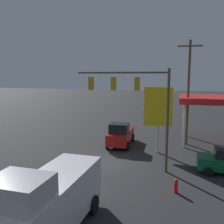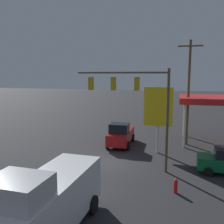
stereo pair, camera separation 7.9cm
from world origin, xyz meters
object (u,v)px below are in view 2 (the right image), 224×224
traffic_signal_assembly (134,95)px  utility_pole (188,91)px  delivery_truck (48,202)px  pickup_parked (121,135)px  fire_hydrant (176,186)px  price_sign (158,108)px

traffic_signal_assembly → utility_pole: size_ratio=0.72×
utility_pole → delivery_truck: size_ratio=1.54×
pickup_parked → delivery_truck: 15.21m
delivery_truck → fire_hydrant: 8.01m
traffic_signal_assembly → delivery_truck: bearing=77.2°
traffic_signal_assembly → pickup_parked: bearing=-68.3°
traffic_signal_assembly → delivery_truck: 10.16m
price_sign → traffic_signal_assembly: bearing=72.8°
traffic_signal_assembly → pickup_parked: (2.42, -6.07, -4.55)m
pickup_parked → fire_hydrant: 10.93m
utility_pole → price_sign: utility_pole is taller
fire_hydrant → price_sign: bearing=-77.0°
utility_pole → pickup_parked: (6.51, 2.14, -4.47)m
price_sign → fire_hydrant: price_sign is taller
price_sign → fire_hydrant: size_ratio=6.91×
price_sign → delivery_truck: size_ratio=0.89×
traffic_signal_assembly → pickup_parked: traffic_signal_assembly is taller
fire_hydrant → utility_pole: bearing=-94.3°
delivery_truck → fire_hydrant: bearing=139.4°
price_sign → delivery_truck: (3.50, 13.71, -2.45)m
price_sign → delivery_truck: 14.36m
price_sign → pickup_parked: price_sign is taller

